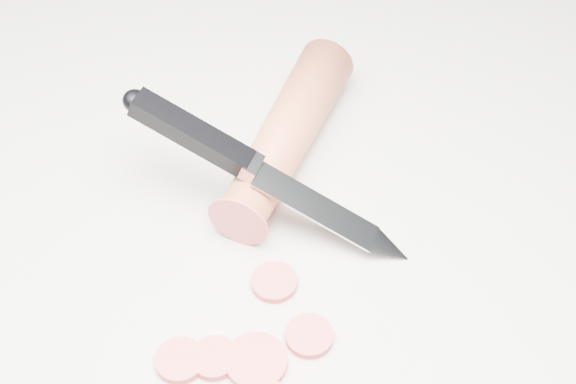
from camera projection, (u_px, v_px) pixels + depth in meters
name	position (u px, v px, depth m)	size (l,w,h in m)	color
ground	(216.00, 280.00, 0.54)	(2.40, 2.40, 0.00)	beige
carrot	(287.00, 134.00, 0.60)	(0.04, 0.04, 0.18)	#D35835
carrot_slice_1	(214.00, 358.00, 0.50)	(0.03, 0.03, 0.01)	#DA504A
carrot_slice_2	(274.00, 282.00, 0.54)	(0.03, 0.03, 0.01)	#DA504A
carrot_slice_3	(309.00, 336.00, 0.51)	(0.03, 0.03, 0.01)	#DA504A
carrot_slice_4	(256.00, 361.00, 0.50)	(0.04, 0.04, 0.01)	#DA504A
carrot_slice_5	(180.00, 360.00, 0.50)	(0.03, 0.03, 0.01)	#DA504A
kitchen_knife	(268.00, 173.00, 0.55)	(0.17, 0.17, 0.09)	silver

